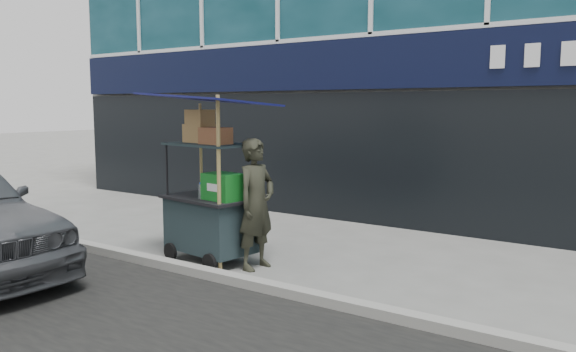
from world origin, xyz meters
The scene contains 4 objects.
ground centered at (0.00, 0.00, 0.00)m, with size 80.00×80.00×0.00m, color #62615D.
curb centered at (0.00, -0.20, 0.06)m, with size 80.00×0.18×0.12m, color gray.
vendor_cart centered at (-0.70, 0.43, 0.82)m, with size 1.88×1.45×2.34m.
vendor_man centered at (0.04, 0.50, 0.87)m, with size 0.63×0.41×1.73m, color #28281D.
Camera 1 is at (4.50, -5.27, 2.14)m, focal length 35.00 mm.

